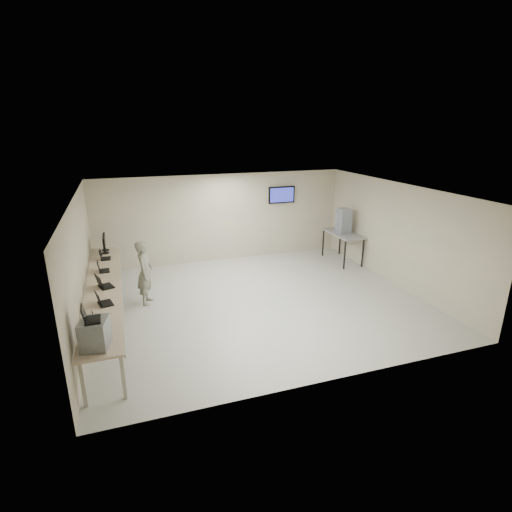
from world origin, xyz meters
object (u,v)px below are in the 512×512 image
object	(u,v)px
workbench	(104,289)
equipment_box	(95,334)
soldier	(145,272)
side_table	(343,235)

from	to	relation	value
workbench	equipment_box	world-z (taller)	equipment_box
soldier	equipment_box	bearing A→B (deg)	179.18
equipment_box	soldier	world-z (taller)	soldier
soldier	side_table	size ratio (longest dim) A/B	1.02
workbench	side_table	xyz separation A→B (m)	(7.19, 2.08, 0.06)
soldier	side_table	distance (m)	6.39
equipment_box	side_table	distance (m)	8.65
workbench	side_table	distance (m)	7.48
workbench	side_table	bearing A→B (deg)	16.16
side_table	workbench	bearing A→B (deg)	-163.84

